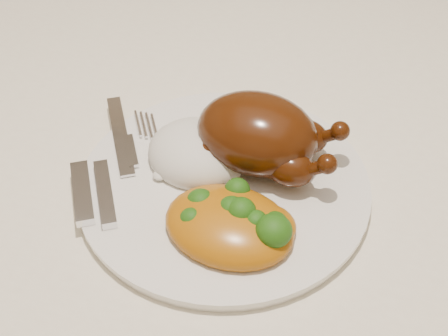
# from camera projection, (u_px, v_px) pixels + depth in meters

# --- Properties ---
(dining_table) EXTENTS (1.60, 0.90, 0.76)m
(dining_table) POSITION_uv_depth(u_px,v_px,m) (262.00, 227.00, 0.75)
(dining_table) COLOR brown
(dining_table) RESTS_ON floor
(tablecloth) EXTENTS (1.73, 1.03, 0.18)m
(tablecloth) POSITION_uv_depth(u_px,v_px,m) (265.00, 184.00, 0.70)
(tablecloth) COLOR white
(tablecloth) RESTS_ON dining_table
(dinner_plate) EXTENTS (0.33, 0.33, 0.01)m
(dinner_plate) POSITION_uv_depth(u_px,v_px,m) (224.00, 186.00, 0.65)
(dinner_plate) COLOR white
(dinner_plate) RESTS_ON tablecloth
(roast_chicken) EXTENTS (0.16, 0.11, 0.08)m
(roast_chicken) POSITION_uv_depth(u_px,v_px,m) (261.00, 135.00, 0.64)
(roast_chicken) COLOR #431C07
(roast_chicken) RESTS_ON dinner_plate
(rice_mound) EXTENTS (0.12, 0.11, 0.06)m
(rice_mound) POSITION_uv_depth(u_px,v_px,m) (198.00, 153.00, 0.66)
(rice_mound) COLOR white
(rice_mound) RESTS_ON dinner_plate
(mac_and_cheese) EXTENTS (0.14, 0.11, 0.05)m
(mac_and_cheese) POSITION_uv_depth(u_px,v_px,m) (234.00, 223.00, 0.59)
(mac_and_cheese) COLOR #B6640B
(mac_and_cheese) RESTS_ON dinner_plate
(cutlery) EXTENTS (0.09, 0.20, 0.01)m
(cutlery) POSITION_uv_depth(u_px,v_px,m) (105.00, 173.00, 0.64)
(cutlery) COLOR silver
(cutlery) RESTS_ON dinner_plate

